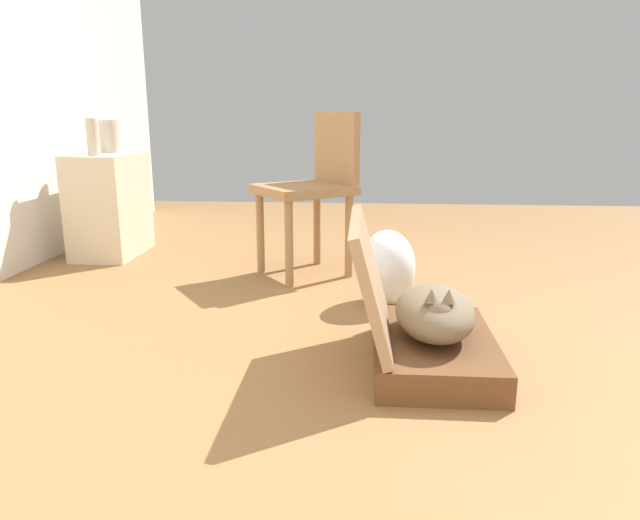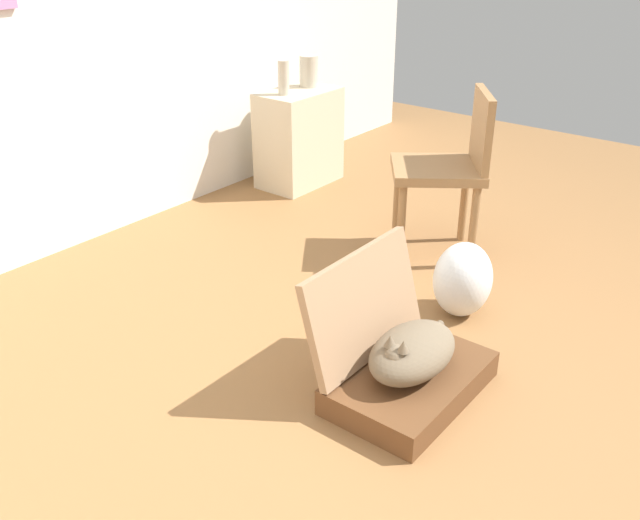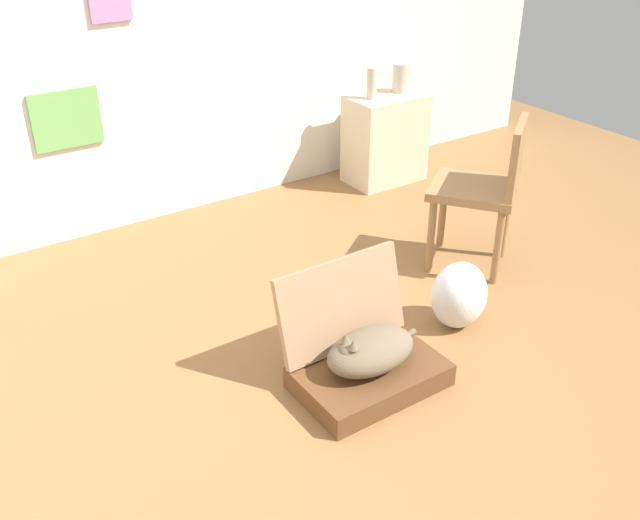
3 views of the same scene
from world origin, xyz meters
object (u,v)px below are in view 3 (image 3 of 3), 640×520
Objects in this scene: cat at (370,351)px; chair at (486,187)px; plastic_bag_white at (459,295)px; suitcase_base at (370,376)px; side_table at (385,139)px; vase_tall at (372,83)px; vase_short at (401,78)px.

chair reaches higher than cat.
chair is at bearing 36.12° from plastic_bag_white.
suitcase_base is 1.84× the size of plastic_bag_white.
plastic_bag_white is (0.69, 0.14, -0.02)m from cat.
suitcase_base is 0.71m from plastic_bag_white.
cat is 1.43× the size of plastic_bag_white.
suitcase_base is at bearing -129.96° from side_table.
side_table is (1.59, 1.89, 0.12)m from cat.
cat is at bearing 175.98° from suitcase_base.
plastic_bag_white is at bearing -113.46° from vase_tall.
vase_short is 1.48m from chair.
chair is at bearing -104.93° from side_table.
vase_tall reaches higher than cat.
vase_tall is (1.45, 1.89, 0.56)m from cat.
cat is 2.47m from side_table.
vase_tall is 0.24× the size of chair.
plastic_bag_white is 0.40× the size of chair.
suitcase_base is 3.04× the size of vase_tall.
vase_short is 0.23× the size of chair.
plastic_bag_white is 0.56× the size of side_table.
suitcase_base is 0.15m from cat.
plastic_bag_white is at bearing 11.85° from cat.
chair reaches higher than vase_short.
cat reaches higher than suitcase_base.
plastic_bag_white is 1.75× the size of vase_short.
vase_tall is at bearing -135.40° from chair.
vase_short is at bearing -146.19° from chair.
chair is (-0.50, -1.38, -0.24)m from vase_short.
suitcase_base is 1.29× the size of cat.
side_table is 2.95× the size of vase_tall.
cat is 2.64m from vase_short.
chair is (1.23, 0.54, 0.31)m from cat.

